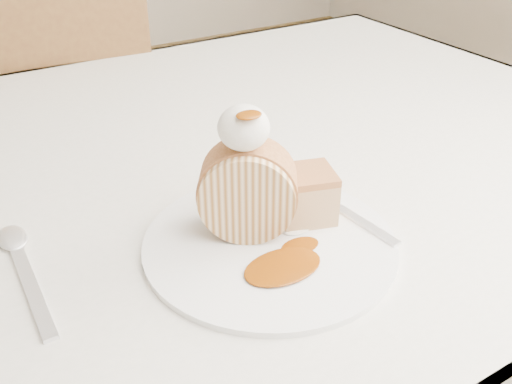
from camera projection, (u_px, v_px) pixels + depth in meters
table at (165, 224)px, 0.76m from camera, size 1.40×0.90×0.75m
chair_far at (35, 134)px, 1.22m from camera, size 0.51×0.51×0.99m
plate at (270, 243)px, 0.57m from camera, size 0.32×0.32×0.01m
roulade_slice at (248, 191)px, 0.56m from camera, size 0.11×0.10×0.09m
cake_chunk at (305, 198)px, 0.59m from camera, size 0.07×0.07×0.05m
whipped_cream at (244, 128)px, 0.52m from camera, size 0.05×0.05×0.04m
caramel_drizzle at (249, 109)px, 0.50m from camera, size 0.02×0.02×0.01m
caramel_pool at (283, 266)px, 0.53m from camera, size 0.09×0.07×0.00m
fork at (358, 220)px, 0.60m from camera, size 0.03×0.15×0.00m
spoon at (33, 291)px, 0.51m from camera, size 0.03×0.17×0.00m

